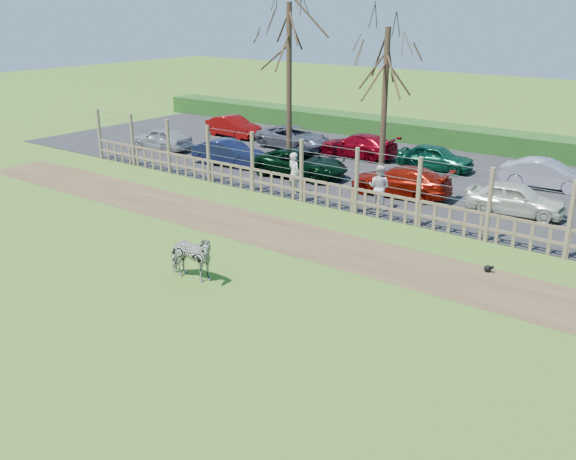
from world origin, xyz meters
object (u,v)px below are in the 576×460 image
Objects in this scene: tree_left at (289,45)px; car_11 at (546,174)px; car_8 at (294,137)px; car_10 at (436,157)px; visitor_a at (294,173)px; car_3 at (401,181)px; car_7 at (233,127)px; car_9 at (358,145)px; visitor_b at (379,187)px; car_1 at (229,153)px; car_4 at (516,199)px; car_2 at (301,164)px; tree_mid at (386,66)px; car_0 at (162,139)px; zebra at (190,257)px; crow at (488,268)px.

tree_left is 2.16× the size of car_11.
car_10 is (8.11, 0.17, 0.00)m from car_8.
visitor_a is 8.76m from car_8.
car_3 and car_7 have the same top height.
car_11 is (9.36, -0.24, 0.00)m from car_9.
car_8 is at bearing -42.70° from visitor_b.
car_1 is 7.01m from car_7.
car_4 is (13.62, 0.59, 0.00)m from car_1.
tree_left is 5.48m from car_2.
tree_mid is 1.94× the size of car_0.
zebra is 0.40× the size of car_9.
zebra is at bearing 156.75° from car_11.
visitor_a is at bearing 161.82° from crow.
car_4 is at bearing -156.00° from visitor_b.
car_0 is at bearing -95.88° from car_3.
car_3 is at bearing -129.69° from visitor_a.
car_7 is 4.80m from car_8.
visitor_b is 0.42× the size of car_9.
crow is at bearing 40.93° from car_3.
car_3 is 6.40m from car_11.
car_2 is at bearing -138.10° from tree_mid.
crow is at bearing 143.30° from visitor_b.
car_7 is (0.66, 4.97, 0.00)m from car_0.
tree_left is at bearing 112.36° from car_10.
visitor_b is 6.50m from crow.
visitor_a is 0.49× the size of car_10.
car_9 is at bearing -86.14° from car_7.
tree_mid is at bearing -53.51° from car_2.
tree_mid is at bearing 103.28° from car_11.
visitor_a is at bearing -121.87° from car_7.
tree_left reaches higher than car_11.
tree_left is at bearing -113.01° from car_7.
visitor_a is 0.40× the size of car_8.
car_4 is at bearing -145.36° from visitor_a.
car_3 is (9.07, 0.29, 0.00)m from car_1.
visitor_b reaches higher than car_4.
car_7 is (-18.12, 4.78, 0.00)m from car_4.
car_0 and car_10 have the same top height.
zebra is 0.38× the size of car_2.
tree_left is at bearing -28.18° from car_9.
visitor_b is at bearing -160.18° from visitor_a.
car_7 is at bearing 82.29° from car_10.
car_0 is 0.85× the size of car_3.
car_3 is 0.96× the size of car_8.
car_10 is at bearing -84.63° from car_8.
car_10 is at bearing -8.73° from zebra.
car_9 is at bearing -63.05° from visitor_a.
car_11 is (-0.18, 4.36, 0.00)m from car_4.
car_9 and car_11 have the same top height.
tree_mid is at bearing 46.97° from car_9.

